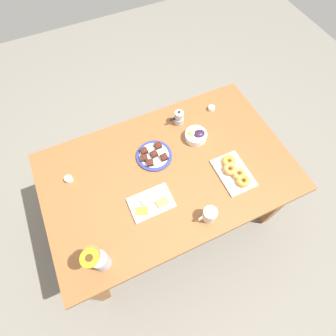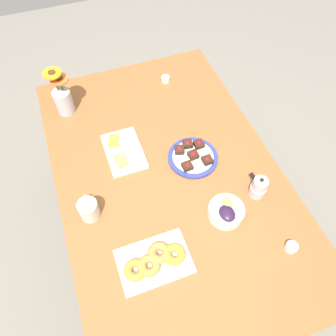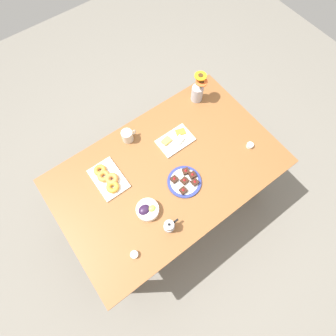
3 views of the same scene
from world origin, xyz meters
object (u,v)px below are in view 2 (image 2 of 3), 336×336
(cheese_platter, at_px, (123,151))
(croissant_platter, at_px, (155,261))
(dining_table, at_px, (168,183))
(jam_cup_honey, at_px, (292,247))
(jam_cup_berry, at_px, (166,79))
(moka_pot, at_px, (258,188))
(coffee_mug, at_px, (89,209))
(flower_vase, at_px, (63,99))
(dessert_plate, at_px, (193,157))
(grape_bowl, at_px, (226,212))

(cheese_platter, height_order, croissant_platter, croissant_platter)
(dining_table, relative_size, jam_cup_honey, 33.33)
(cheese_platter, distance_m, jam_cup_berry, 0.55)
(dining_table, distance_m, moka_pot, 0.43)
(coffee_mug, xyz_separation_m, flower_vase, (0.64, -0.01, 0.04))
(croissant_platter, distance_m, jam_cup_honey, 0.54)
(cheese_platter, height_order, moka_pot, moka_pot)
(cheese_platter, bearing_deg, flower_vase, 29.02)
(dessert_plate, distance_m, moka_pot, 0.34)
(croissant_platter, xyz_separation_m, flower_vase, (0.93, 0.17, 0.06))
(cheese_platter, bearing_deg, croissant_platter, 176.87)
(dessert_plate, bearing_deg, croissant_platter, 141.48)
(cheese_platter, height_order, dessert_plate, dessert_plate)
(grape_bowl, xyz_separation_m, jam_cup_honey, (-0.22, -0.18, -0.01))
(croissant_platter, bearing_deg, jam_cup_honey, -103.96)
(croissant_platter, distance_m, dessert_plate, 0.53)
(coffee_mug, height_order, flower_vase, flower_vase)
(dining_table, xyz_separation_m, grape_bowl, (-0.28, -0.15, 0.12))
(coffee_mug, xyz_separation_m, grape_bowl, (-0.20, -0.53, -0.02))
(jam_cup_honey, height_order, flower_vase, flower_vase)
(grape_bowl, distance_m, jam_cup_honey, 0.29)
(jam_cup_honey, bearing_deg, moka_pot, 1.31)
(dessert_plate, distance_m, flower_vase, 0.73)
(grape_bowl, distance_m, cheese_platter, 0.56)
(moka_pot, bearing_deg, grape_bowl, 105.53)
(moka_pot, bearing_deg, dessert_plate, 34.64)
(dining_table, height_order, grape_bowl, grape_bowl)
(dining_table, distance_m, cheese_platter, 0.26)
(cheese_platter, distance_m, jam_cup_honey, 0.85)
(jam_cup_berry, xyz_separation_m, dessert_plate, (-0.56, 0.06, -0.00))
(cheese_platter, xyz_separation_m, dessert_plate, (-0.15, -0.30, 0.00))
(jam_cup_honey, height_order, moka_pot, moka_pot)
(moka_pot, bearing_deg, flower_vase, 41.33)
(flower_vase, bearing_deg, croissant_platter, -169.35)
(dessert_plate, bearing_deg, grape_bowl, -177.18)
(coffee_mug, bearing_deg, jam_cup_honey, -120.41)
(coffee_mug, relative_size, grape_bowl, 0.78)
(cheese_platter, bearing_deg, dessert_plate, -115.84)
(coffee_mug, distance_m, jam_cup_berry, 0.90)
(croissant_platter, bearing_deg, cheese_platter, -3.13)
(cheese_platter, bearing_deg, dining_table, -139.00)
(coffee_mug, height_order, jam_cup_berry, coffee_mug)
(dining_table, bearing_deg, flower_vase, 33.40)
(dining_table, xyz_separation_m, flower_vase, (0.56, 0.37, 0.17))
(cheese_platter, xyz_separation_m, croissant_platter, (-0.56, 0.03, 0.01))
(croissant_platter, height_order, moka_pot, moka_pot)
(dessert_plate, bearing_deg, moka_pot, -145.36)
(jam_cup_honey, bearing_deg, grape_bowl, 38.83)
(coffee_mug, bearing_deg, cheese_platter, -38.91)
(flower_vase, xyz_separation_m, moka_pot, (-0.79, -0.69, -0.03))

